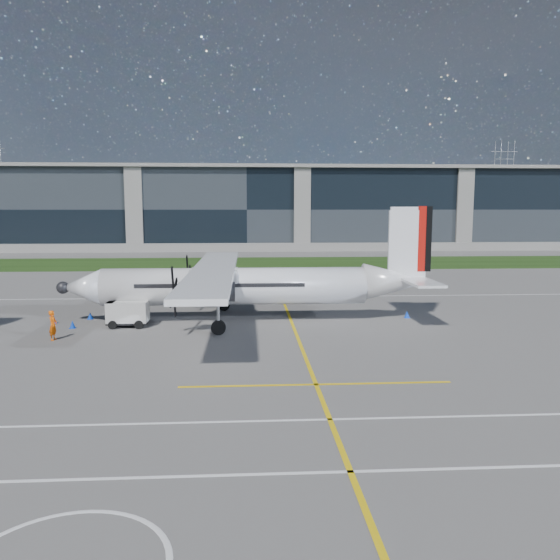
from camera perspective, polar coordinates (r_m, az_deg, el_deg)
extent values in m
plane|color=#585654|center=(69.34, -3.45, 1.10)|extent=(400.00, 400.00, 0.00)
cube|color=#19350E|center=(77.30, -3.45, 1.77)|extent=(400.00, 18.00, 0.04)
cube|color=black|center=(108.92, -3.48, 7.35)|extent=(120.00, 20.00, 15.00)
cube|color=black|center=(168.99, -3.46, 5.85)|extent=(400.00, 6.00, 6.00)
cube|color=yellow|center=(39.77, 0.90, -3.62)|extent=(0.20, 70.00, 0.01)
cube|color=white|center=(16.76, -3.40, -19.65)|extent=(90.00, 0.15, 0.01)
imported|color=#F25907|center=(34.60, -22.65, -4.19)|extent=(0.66, 0.87, 2.01)
cone|color=blue|center=(40.33, -19.22, -3.53)|extent=(0.36, 0.36, 0.50)
cone|color=blue|center=(39.57, 13.12, -3.51)|extent=(0.36, 0.36, 0.50)
cone|color=blue|center=(50.56, -6.75, -1.01)|extent=(0.36, 0.36, 0.50)
cone|color=blue|center=(39.72, -22.51, -3.85)|extent=(0.36, 0.36, 0.50)
cone|color=blue|center=(37.67, -20.86, -4.36)|extent=(0.36, 0.36, 0.50)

